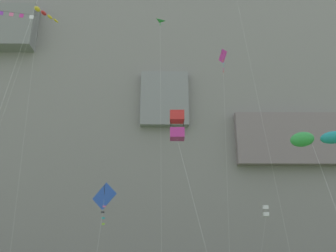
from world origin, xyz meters
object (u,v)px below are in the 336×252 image
(kite_box_high_center, at_px, (266,211))
(kite_delta_far_right, at_px, (160,44))
(kite_box_upper_right, at_px, (177,126))
(kite_windsock_mid_left, at_px, (330,138))
(kite_windsock_upper_mid, at_px, (43,13))
(kite_banner_low_left, at_px, (10,23))
(kite_diamond_front_field, at_px, (223,64))
(kite_diamond_near_cliff, at_px, (104,198))

(kite_box_high_center, relative_size, kite_delta_far_right, 0.26)
(kite_box_upper_right, distance_m, kite_windsock_mid_left, 9.84)
(kite_windsock_mid_left, bearing_deg, kite_box_high_center, 83.49)
(kite_windsock_mid_left, relative_size, kite_windsock_upper_mid, 0.28)
(kite_banner_low_left, bearing_deg, kite_windsock_upper_mid, 30.23)
(kite_box_high_center, bearing_deg, kite_windsock_mid_left, -96.51)
(kite_delta_far_right, relative_size, kite_diamond_front_field, 1.21)
(kite_box_upper_right, bearing_deg, kite_delta_far_right, 95.95)
(kite_windsock_mid_left, bearing_deg, kite_diamond_near_cliff, 146.63)
(kite_box_high_center, bearing_deg, kite_box_upper_right, -117.30)
(kite_windsock_upper_mid, relative_size, kite_banner_low_left, 1.05)
(kite_box_high_center, bearing_deg, kite_delta_far_right, -148.00)
(kite_banner_low_left, bearing_deg, kite_diamond_near_cliff, -27.62)
(kite_box_high_center, xyz_separation_m, kite_diamond_front_field, (-6.37, -10.45, 15.82))
(kite_diamond_near_cliff, distance_m, kite_delta_far_right, 22.25)
(kite_box_high_center, distance_m, kite_diamond_front_field, 20.00)
(kite_delta_far_right, xyz_separation_m, kite_banner_low_left, (-19.34, 0.05, 3.11))
(kite_diamond_near_cliff, height_order, kite_delta_far_right, kite_delta_far_right)
(kite_box_high_center, height_order, kite_diamond_front_field, kite_diamond_front_field)
(kite_delta_far_right, distance_m, kite_windsock_upper_mid, 17.29)
(kite_windsock_upper_mid, bearing_deg, kite_diamond_near_cliff, -39.86)
(kite_windsock_mid_left, xyz_separation_m, kite_banner_low_left, (-30.25, 17.91, 21.28))
(kite_delta_far_right, bearing_deg, kite_diamond_near_cliff, -120.19)
(kite_box_high_center, relative_size, kite_windsock_mid_left, 0.85)
(kite_windsock_mid_left, height_order, kite_windsock_upper_mid, kite_windsock_upper_mid)
(kite_windsock_upper_mid, relative_size, kite_diamond_front_field, 1.34)
(kite_diamond_near_cliff, height_order, kite_windsock_mid_left, kite_windsock_mid_left)
(kite_windsock_mid_left, bearing_deg, kite_box_upper_right, 164.19)
(kite_diamond_near_cliff, relative_size, kite_box_upper_right, 0.68)
(kite_box_high_center, xyz_separation_m, kite_windsock_mid_left, (-3.03, -26.57, 1.53))
(kite_diamond_near_cliff, xyz_separation_m, kite_windsock_upper_mid, (-11.58, 9.67, 26.43))
(kite_delta_far_right, xyz_separation_m, kite_diamond_front_field, (7.57, -1.74, -3.88))
(kite_diamond_near_cliff, bearing_deg, kite_windsock_upper_mid, 140.14)
(kite_box_upper_right, distance_m, kite_banner_low_left, 32.46)
(kite_diamond_near_cliff, xyz_separation_m, kite_windsock_mid_left, (15.40, -10.14, 2.21))
(kite_delta_far_right, relative_size, kite_banner_low_left, 0.95)
(kite_box_upper_right, xyz_separation_m, kite_windsock_mid_left, (9.32, -2.64, -1.71))
(kite_box_upper_right, height_order, kite_windsock_mid_left, kite_box_upper_right)
(kite_box_high_center, height_order, kite_diamond_near_cliff, kite_box_high_center)
(kite_diamond_front_field, bearing_deg, kite_box_upper_right, -113.93)
(kite_windsock_mid_left, relative_size, kite_delta_far_right, 0.31)
(kite_windsock_mid_left, bearing_deg, kite_diamond_front_field, 101.70)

